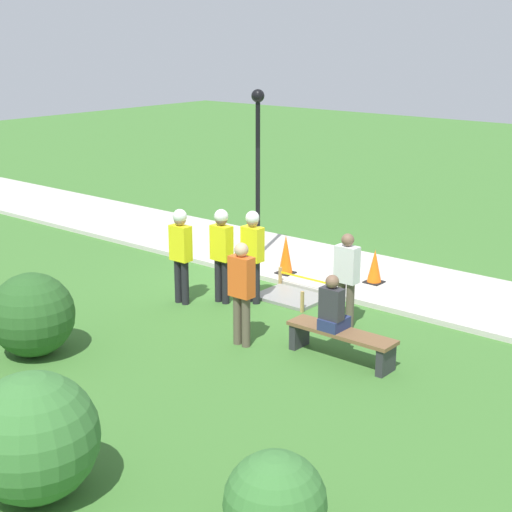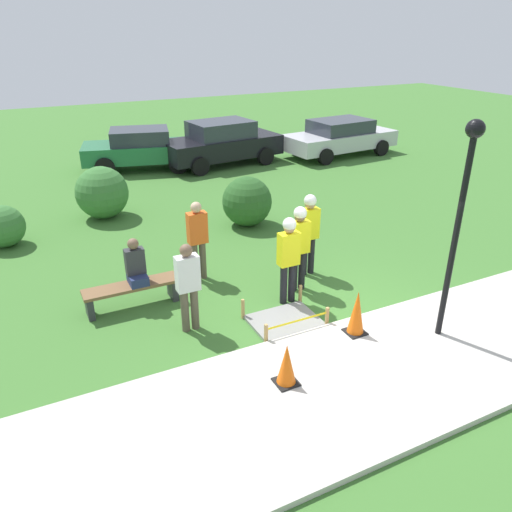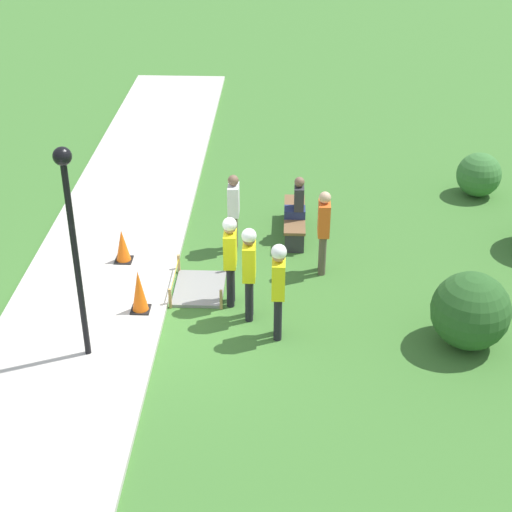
# 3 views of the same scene
# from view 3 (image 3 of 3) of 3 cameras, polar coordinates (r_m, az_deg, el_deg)

# --- Properties ---
(ground_plane) EXTENTS (60.00, 60.00, 0.00)m
(ground_plane) POSITION_cam_3_polar(r_m,az_deg,el_deg) (14.11, -6.65, -4.54)
(ground_plane) COLOR #3D702D
(sidewalk) EXTENTS (28.00, 2.89, 0.10)m
(sidewalk) POSITION_cam_3_polar(r_m,az_deg,el_deg) (14.37, -12.38, -4.16)
(sidewalk) COLOR #BCB7AD
(sidewalk) RESTS_ON ground_plane
(wet_concrete_patch) EXTENTS (1.28, 0.98, 0.40)m
(wet_concrete_patch) POSITION_cam_3_polar(r_m,az_deg,el_deg) (14.83, -4.14, -2.35)
(wet_concrete_patch) COLOR gray
(wet_concrete_patch) RESTS_ON ground_plane
(traffic_cone_near_patch) EXTENTS (0.34, 0.34, 0.68)m
(traffic_cone_near_patch) POSITION_cam_3_polar(r_m,az_deg,el_deg) (15.61, -9.68, 0.74)
(traffic_cone_near_patch) COLOR black
(traffic_cone_near_patch) RESTS_ON sidewalk
(traffic_cone_far_patch) EXTENTS (0.34, 0.34, 0.81)m
(traffic_cone_far_patch) POSITION_cam_3_polar(r_m,az_deg,el_deg) (14.00, -8.50, -2.54)
(traffic_cone_far_patch) COLOR black
(traffic_cone_far_patch) RESTS_ON sidewalk
(park_bench) EXTENTS (1.80, 0.44, 0.48)m
(park_bench) POSITION_cam_3_polar(r_m,az_deg,el_deg) (16.62, 2.82, 2.71)
(park_bench) COLOR #2D2D33
(park_bench) RESTS_ON ground_plane
(person_seated_on_bench) EXTENTS (0.36, 0.44, 0.89)m
(person_seated_on_bench) POSITION_cam_3_polar(r_m,az_deg,el_deg) (16.28, 3.04, 4.01)
(person_seated_on_bench) COLOR navy
(person_seated_on_bench) RESTS_ON park_bench
(worker_supervisor) EXTENTS (0.40, 0.26, 1.80)m
(worker_supervisor) POSITION_cam_3_polar(r_m,az_deg,el_deg) (12.99, 1.64, -1.97)
(worker_supervisor) COLOR black
(worker_supervisor) RESTS_ON ground_plane
(worker_assistant) EXTENTS (0.40, 0.26, 1.79)m
(worker_assistant) POSITION_cam_3_polar(r_m,az_deg,el_deg) (13.48, -0.50, -0.72)
(worker_assistant) COLOR black
(worker_assistant) RESTS_ON ground_plane
(worker_trainee) EXTENTS (0.40, 0.25, 1.76)m
(worker_trainee) POSITION_cam_3_polar(r_m,az_deg,el_deg) (13.89, -1.89, 0.17)
(worker_trainee) COLOR black
(worker_trainee) RESTS_ON ground_plane
(bystander_in_orange_shirt) EXTENTS (0.40, 0.23, 1.72)m
(bystander_in_orange_shirt) POSITION_cam_3_polar(r_m,az_deg,el_deg) (14.95, 4.93, 2.08)
(bystander_in_orange_shirt) COLOR brown
(bystander_in_orange_shirt) RESTS_ON ground_plane
(bystander_in_gray_shirt) EXTENTS (0.40, 0.22, 1.66)m
(bystander_in_gray_shirt) POSITION_cam_3_polar(r_m,az_deg,el_deg) (15.73, -1.64, 3.49)
(bystander_in_gray_shirt) COLOR brown
(bystander_in_gray_shirt) RESTS_ON ground_plane
(lamppost_near) EXTENTS (0.28, 0.28, 3.64)m
(lamppost_near) POSITION_cam_3_polar(r_m,az_deg,el_deg) (12.07, -13.29, 2.29)
(lamppost_near) COLOR black
(lamppost_near) RESTS_ON sidewalk
(shrub_rounded_mid) EXTENTS (1.33, 1.33, 1.33)m
(shrub_rounded_mid) POSITION_cam_3_polar(r_m,az_deg,el_deg) (13.51, 15.34, -3.87)
(shrub_rounded_mid) COLOR #285623
(shrub_rounded_mid) RESTS_ON ground_plane
(shrub_rounded_far) EXTENTS (1.03, 1.03, 1.03)m
(shrub_rounded_far) POSITION_cam_3_polar(r_m,az_deg,el_deg) (18.95, 15.90, 5.71)
(shrub_rounded_far) COLOR #387033
(shrub_rounded_far) RESTS_ON ground_plane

